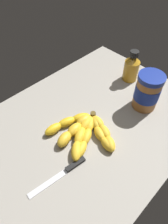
# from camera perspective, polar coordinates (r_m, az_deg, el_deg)

# --- Properties ---
(ground_plane) EXTENTS (0.87, 0.65, 0.03)m
(ground_plane) POSITION_cam_1_polar(r_m,az_deg,el_deg) (0.77, 1.62, -3.29)
(ground_plane) COLOR gray
(banana_bunch) EXTENTS (0.20, 0.24, 0.04)m
(banana_bunch) POSITION_cam_1_polar(r_m,az_deg,el_deg) (0.71, 0.10, -5.51)
(banana_bunch) COLOR yellow
(banana_bunch) RESTS_ON ground_plane
(peanut_butter_jar) EXTENTS (0.10, 0.10, 0.15)m
(peanut_butter_jar) POSITION_cam_1_polar(r_m,az_deg,el_deg) (0.80, 17.55, 5.58)
(peanut_butter_jar) COLOR #9E602D
(peanut_butter_jar) RESTS_ON ground_plane
(honey_bottle) EXTENTS (0.07, 0.07, 0.14)m
(honey_bottle) POSITION_cam_1_polar(r_m,az_deg,el_deg) (0.93, 13.33, 12.27)
(honey_bottle) COLOR #C78C21
(honey_bottle) RESTS_ON ground_plane
(butter_knife) EXTENTS (0.20, 0.04, 0.01)m
(butter_knife) POSITION_cam_1_polar(r_m,az_deg,el_deg) (0.65, -5.99, -16.79)
(butter_knife) COLOR silver
(butter_knife) RESTS_ON ground_plane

